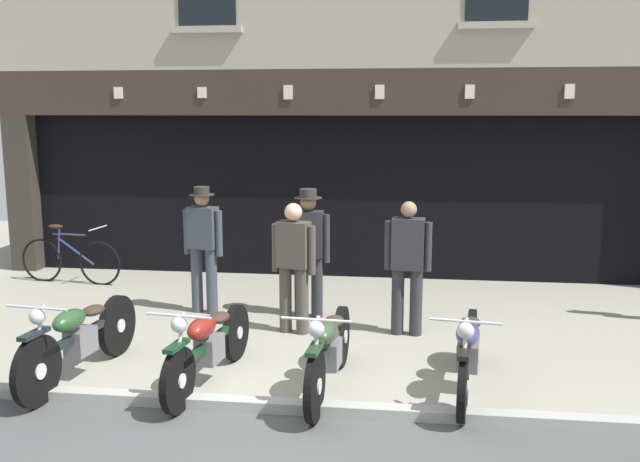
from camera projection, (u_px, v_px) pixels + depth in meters
shop_facade at (346, 166)px, 12.78m from camera, size 11.27×4.42×6.07m
motorcycle_left at (79, 337)px, 6.96m from camera, size 0.62×2.07×0.93m
motorcycle_center_left at (208, 344)px, 6.81m from camera, size 0.62×2.01×0.90m
motorcycle_center at (329, 349)px, 6.64m from camera, size 0.62×2.01×0.91m
motorcycle_center_right at (468, 351)px, 6.64m from camera, size 0.62×1.99×0.90m
salesman_left at (203, 243)px, 9.18m from camera, size 0.55×0.33×1.70m
shopkeeper_center at (294, 262)px, 8.35m from camera, size 0.55×0.30×1.59m
salesman_right at (408, 262)px, 8.27m from camera, size 0.56×0.26×1.62m
assistant_far_right at (308, 246)px, 8.98m from camera, size 0.56×0.36×1.69m
advert_board_near at (179, 165)px, 11.49m from camera, size 0.73×0.03×0.91m
advert_board_far at (117, 160)px, 11.62m from camera, size 0.71×0.03×0.92m
leaning_bicycle at (70, 259)px, 10.88m from camera, size 1.72×0.50×0.94m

